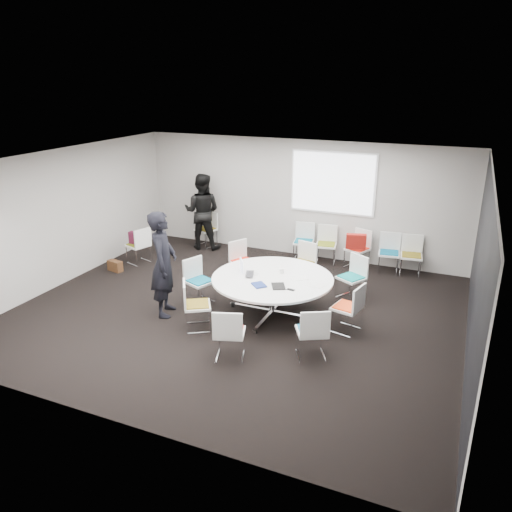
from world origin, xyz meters
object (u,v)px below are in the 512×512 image
at_px(chair_ring_g, 230,343).
at_px(chair_back_c, 357,256).
at_px(cup, 282,271).
at_px(chair_ring_d, 243,269).
at_px(laptop, 252,274).
at_px(maroon_bag, 137,238).
at_px(conference_table, 272,287).
at_px(person_main, 164,264).
at_px(chair_back_d, 388,260).
at_px(chair_ring_c, 302,271).
at_px(brown_bag, 115,266).
at_px(chair_ring_b, 351,286).
at_px(chair_person_back, 206,236).
at_px(chair_back_b, 326,252).
at_px(chair_back_a, 303,249).
at_px(chair_ring_f, 197,314).
at_px(person_back, 202,211).
at_px(chair_ring_e, 200,290).
at_px(chair_spare_left, 139,252).
at_px(chair_ring_a, 347,317).
at_px(chair_back_e, 411,263).
at_px(chair_ring_h, 312,341).

bearing_deg(chair_ring_g, chair_back_c, 60.22).
bearing_deg(cup, chair_ring_d, 142.21).
distance_m(chair_back_c, cup, 2.91).
height_order(laptop, maroon_bag, maroon_bag).
xyz_separation_m(conference_table, person_main, (-1.82, -0.75, 0.44)).
relative_size(chair_ring_d, chair_back_d, 1.00).
xyz_separation_m(chair_ring_c, chair_back_d, (1.57, 1.39, 0.00)).
bearing_deg(conference_table, brown_bag, 171.41).
distance_m(chair_ring_d, brown_bag, 2.99).
relative_size(chair_ring_b, chair_person_back, 1.00).
relative_size(chair_back_b, chair_person_back, 1.00).
distance_m(chair_ring_b, chair_ring_d, 2.32).
bearing_deg(chair_back_c, cup, 95.92).
bearing_deg(chair_ring_c, laptop, 89.73).
bearing_deg(chair_back_b, cup, 78.10).
distance_m(chair_back_a, chair_back_b, 0.55).
xyz_separation_m(chair_back_b, person_main, (-1.99, -3.76, 0.70)).
distance_m(chair_ring_f, chair_person_back, 4.53).
bearing_deg(chair_back_b, chair_person_back, -9.91).
bearing_deg(chair_ring_b, chair_ring_d, 30.85).
bearing_deg(chair_ring_b, person_back, 9.01).
xyz_separation_m(chair_back_b, person_back, (-3.19, -0.17, 0.68)).
bearing_deg(chair_back_a, person_back, -6.19).
xyz_separation_m(chair_ring_c, chair_ring_d, (-1.19, -0.40, 0.00)).
bearing_deg(chair_ring_g, chair_ring_e, 113.40).
bearing_deg(chair_ring_b, brown_bag, 36.68).
height_order(chair_ring_c, person_back, person_back).
distance_m(conference_table, chair_ring_c, 1.62).
distance_m(chair_ring_b, chair_back_c, 1.78).
bearing_deg(chair_person_back, cup, 158.12).
xyz_separation_m(chair_ring_f, chair_person_back, (-2.02, 4.05, 0.00)).
bearing_deg(cup, chair_back_a, 99.43).
bearing_deg(conference_table, chair_ring_b, 46.01).
distance_m(chair_ring_b, chair_back_d, 1.81).
distance_m(chair_person_back, laptop, 4.06).
distance_m(chair_ring_c, cup, 1.43).
height_order(chair_ring_d, chair_spare_left, same).
relative_size(chair_ring_a, cup, 9.78).
bearing_deg(person_main, cup, -82.34).
relative_size(chair_back_e, maroon_bag, 2.20).
bearing_deg(chair_ring_f, person_back, 175.80).
height_order(chair_back_b, chair_back_e, same).
bearing_deg(cup, chair_ring_c, 91.16).
height_order(conference_table, chair_person_back, chair_person_back).
bearing_deg(person_back, chair_ring_e, 105.68).
bearing_deg(chair_ring_g, chair_ring_c, 70.20).
bearing_deg(chair_ring_b, chair_spare_left, 29.82).
relative_size(chair_back_c, chair_back_d, 1.00).
distance_m(chair_ring_h, chair_back_d, 4.19).
relative_size(chair_ring_d, chair_spare_left, 1.00).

